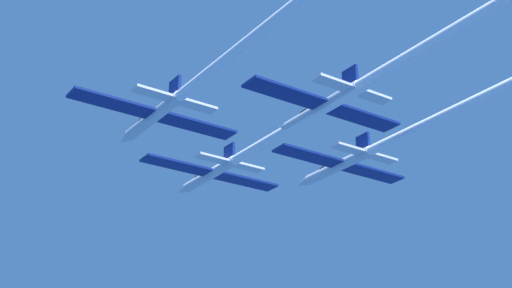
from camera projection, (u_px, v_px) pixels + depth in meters
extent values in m
cylinder|color=silver|center=(210.00, 175.00, 73.75)|extent=(1.01, 9.16, 1.01)
cone|color=silver|center=(182.00, 191.00, 77.99)|extent=(0.99, 2.02, 0.99)
ellipsoid|color=black|center=(200.00, 177.00, 75.45)|extent=(0.71, 1.83, 0.50)
cube|color=navy|center=(177.00, 165.00, 71.35)|extent=(6.96, 2.02, 0.22)
cube|color=navy|center=(245.00, 181.00, 75.46)|extent=(6.96, 2.02, 0.22)
cube|color=navy|center=(229.00, 152.00, 71.47)|extent=(0.26, 1.65, 1.47)
cube|color=silver|center=(212.00, 158.00, 69.77)|extent=(3.13, 1.21, 0.22)
cube|color=silver|center=(248.00, 167.00, 71.90)|extent=(3.13, 1.21, 0.22)
cylinder|color=white|center=(370.00, 82.00, 55.82)|extent=(0.91, 38.12, 0.91)
cylinder|color=silver|center=(153.00, 117.00, 61.92)|extent=(1.01, 9.16, 1.01)
cone|color=silver|center=(125.00, 139.00, 66.16)|extent=(0.99, 2.02, 0.99)
ellipsoid|color=black|center=(143.00, 121.00, 63.62)|extent=(0.71, 1.83, 0.50)
cube|color=navy|center=(112.00, 103.00, 59.52)|extent=(6.96, 2.02, 0.22)
cube|color=navy|center=(197.00, 126.00, 63.63)|extent=(6.96, 2.02, 0.22)
cube|color=navy|center=(175.00, 87.00, 59.64)|extent=(0.26, 1.65, 1.47)
cube|color=silver|center=(152.00, 93.00, 57.94)|extent=(3.13, 1.21, 0.22)
cube|color=silver|center=(198.00, 106.00, 60.07)|extent=(3.13, 1.21, 0.22)
cylinder|color=silver|center=(338.00, 166.00, 71.20)|extent=(1.01, 9.16, 1.01)
cone|color=silver|center=(303.00, 183.00, 75.44)|extent=(0.99, 2.02, 0.99)
ellipsoid|color=black|center=(325.00, 168.00, 72.90)|extent=(0.71, 1.83, 0.50)
cube|color=navy|center=(308.00, 156.00, 68.80)|extent=(6.96, 2.02, 0.22)
cube|color=navy|center=(372.00, 173.00, 72.91)|extent=(6.96, 2.02, 0.22)
cube|color=navy|center=(363.00, 142.00, 68.92)|extent=(0.26, 1.65, 1.47)
cube|color=silver|center=(348.00, 149.00, 67.22)|extent=(3.13, 1.21, 0.22)
cube|color=silver|center=(381.00, 158.00, 69.35)|extent=(3.13, 1.21, 0.22)
cylinder|color=silver|center=(321.00, 108.00, 60.25)|extent=(1.01, 9.16, 1.01)
cone|color=silver|center=(281.00, 131.00, 64.49)|extent=(0.99, 2.02, 0.99)
ellipsoid|color=black|center=(306.00, 112.00, 61.95)|extent=(0.71, 1.83, 0.50)
cube|color=navy|center=(285.00, 93.00, 57.85)|extent=(6.96, 2.02, 0.22)
cube|color=navy|center=(362.00, 118.00, 61.95)|extent=(6.96, 2.02, 0.22)
cube|color=navy|center=(350.00, 77.00, 57.96)|extent=(0.26, 1.65, 1.47)
cube|color=silver|center=(332.00, 83.00, 56.26)|extent=(3.13, 1.21, 0.22)
cube|color=silver|center=(372.00, 96.00, 58.39)|extent=(3.13, 1.21, 0.22)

